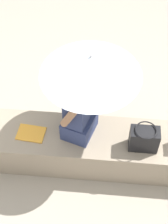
# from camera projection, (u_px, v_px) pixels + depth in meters

# --- Properties ---
(ground_plane) EXTENTS (14.00, 14.00, 0.00)m
(ground_plane) POSITION_uv_depth(u_px,v_px,m) (88.00, 158.00, 3.89)
(ground_plane) COLOR #9E9384
(stone_bench) EXTENTS (2.95, 0.55, 0.44)m
(stone_bench) POSITION_uv_depth(u_px,v_px,m) (88.00, 147.00, 3.72)
(stone_bench) COLOR gray
(stone_bench) RESTS_ON ground
(person_seated) EXTENTS (0.37, 0.51, 0.90)m
(person_seated) POSITION_uv_depth(u_px,v_px,m) (79.00, 107.00, 3.29)
(person_seated) COLOR navy
(person_seated) RESTS_ON stone_bench
(parasol) EXTENTS (0.90, 0.90, 0.99)m
(parasol) POSITION_uv_depth(u_px,v_px,m) (91.00, 66.00, 2.95)
(parasol) COLOR #B7B7BC
(parasol) RESTS_ON stone_bench
(handbag_black) EXTENTS (0.28, 0.21, 0.29)m
(handbag_black) POSITION_uv_depth(u_px,v_px,m) (144.00, 139.00, 3.36)
(handbag_black) COLOR black
(handbag_black) RESTS_ON stone_bench
(magazine) EXTENTS (0.30, 0.23, 0.01)m
(magazine) POSITION_uv_depth(u_px,v_px,m) (31.00, 133.00, 3.56)
(magazine) COLOR gold
(magazine) RESTS_ON stone_bench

